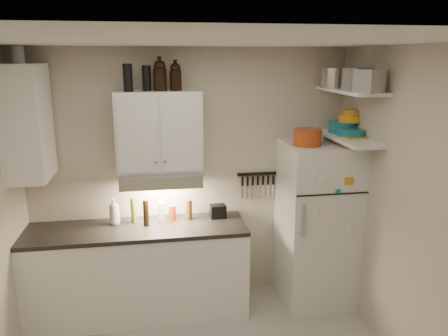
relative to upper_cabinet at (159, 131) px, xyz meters
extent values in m
cube|color=white|center=(0.30, -1.33, 0.78)|extent=(3.20, 3.00, 0.02)
cube|color=#BDB4A1|center=(0.30, 0.18, -0.53)|extent=(3.20, 0.02, 2.60)
cube|color=#BDB4A1|center=(1.91, -1.33, -0.53)|extent=(0.02, 3.00, 2.60)
cube|color=white|center=(-0.25, -0.14, -1.39)|extent=(2.10, 0.60, 0.88)
cube|color=black|center=(-0.25, -0.14, -0.93)|extent=(2.10, 0.62, 0.04)
cube|color=white|center=(0.00, 0.00, 0.00)|extent=(0.80, 0.33, 0.75)
cube|color=white|center=(-1.14, -0.14, 0.12)|extent=(0.33, 0.55, 1.00)
cube|color=silver|center=(0.00, -0.06, -0.44)|extent=(0.76, 0.46, 0.12)
cube|color=silver|center=(1.55, -0.18, -0.98)|extent=(0.70, 0.68, 1.70)
cube|color=white|center=(1.75, -0.31, 0.38)|extent=(0.30, 0.95, 0.03)
cube|color=white|center=(1.75, -0.31, -0.07)|extent=(0.30, 0.95, 0.03)
cube|color=black|center=(1.00, 0.15, -0.51)|extent=(0.42, 0.02, 0.03)
cylinder|color=#A63A13|center=(1.36, -0.29, -0.05)|extent=(0.34, 0.34, 0.15)
cube|color=orange|center=(1.78, -0.33, -0.08)|extent=(0.23, 0.28, 0.09)
cylinder|color=silver|center=(1.54, -0.18, -0.08)|extent=(0.07, 0.07, 0.10)
cylinder|color=silver|center=(1.69, -0.07, 0.48)|extent=(0.34, 0.34, 0.19)
cube|color=#AAAAAD|center=(1.75, -0.42, 0.49)|extent=(0.24, 0.23, 0.20)
cube|color=#AAAAAD|center=(1.72, -0.71, 0.48)|extent=(0.25, 0.25, 0.19)
cylinder|color=#186F86|center=(1.80, -0.09, 0.01)|extent=(0.28, 0.28, 0.11)
cylinder|color=#F1A416|center=(1.85, -0.14, 0.10)|extent=(0.22, 0.22, 0.07)
cylinder|color=orange|center=(1.85, -0.14, 0.16)|extent=(0.17, 0.17, 0.06)
cylinder|color=#186F86|center=(1.80, -0.28, -0.02)|extent=(0.35, 0.35, 0.07)
cylinder|color=black|center=(-0.10, -0.01, 0.49)|extent=(0.08, 0.08, 0.23)
cylinder|color=black|center=(-0.26, -0.06, 0.50)|extent=(0.09, 0.09, 0.25)
cylinder|color=silver|center=(-1.17, -0.05, 0.70)|extent=(0.13, 0.13, 0.15)
imported|color=white|center=(-0.46, -0.01, -0.75)|extent=(0.15, 0.16, 0.30)
cylinder|color=brown|center=(0.27, 0.00, -0.80)|extent=(0.08, 0.08, 0.20)
cylinder|color=#5C6719|center=(-0.28, 0.00, -0.78)|extent=(0.06, 0.06, 0.25)
cylinder|color=black|center=(-0.16, -0.10, -0.78)|extent=(0.06, 0.06, 0.26)
cylinder|color=silver|center=(-0.01, -0.03, -0.80)|extent=(0.08, 0.08, 0.20)
cylinder|color=#A63A13|center=(0.10, 0.02, -0.83)|extent=(0.08, 0.08, 0.15)
cube|color=black|center=(0.56, 0.00, -0.84)|extent=(0.16, 0.12, 0.13)
camera|label=1|loc=(-0.06, -4.12, 0.68)|focal=35.00mm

